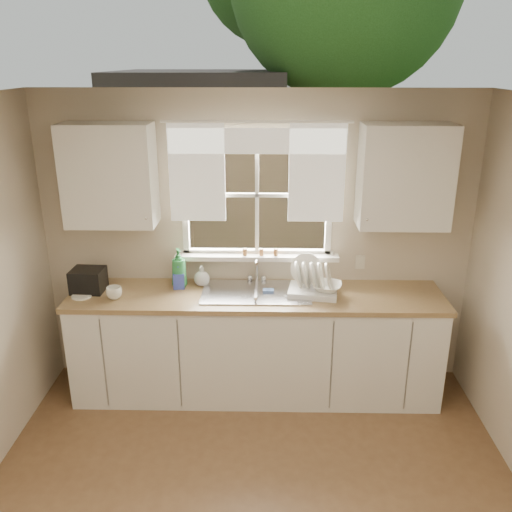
{
  "coord_description": "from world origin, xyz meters",
  "views": [
    {
      "loc": [
        0.08,
        -2.34,
        2.7
      ],
      "look_at": [
        0.0,
        1.65,
        1.25
      ],
      "focal_mm": 38.0,
      "sensor_mm": 36.0,
      "label": 1
    }
  ],
  "objects_px": {
    "soap_bottle_a": "(179,268)",
    "black_appliance": "(88,280)",
    "cup": "(114,293)",
    "dish_rack": "(312,284)"
  },
  "relations": [
    {
      "from": "soap_bottle_a",
      "to": "cup",
      "type": "distance_m",
      "value": 0.56
    },
    {
      "from": "cup",
      "to": "black_appliance",
      "type": "distance_m",
      "value": 0.29
    },
    {
      "from": "soap_bottle_a",
      "to": "black_appliance",
      "type": "distance_m",
      "value": 0.74
    },
    {
      "from": "dish_rack",
      "to": "soap_bottle_a",
      "type": "distance_m",
      "value": 1.11
    },
    {
      "from": "cup",
      "to": "black_appliance",
      "type": "xyz_separation_m",
      "value": [
        -0.25,
        0.15,
        0.04
      ]
    },
    {
      "from": "black_appliance",
      "to": "soap_bottle_a",
      "type": "bearing_deg",
      "value": 10.51
    },
    {
      "from": "dish_rack",
      "to": "cup",
      "type": "relative_size",
      "value": 3.38
    },
    {
      "from": "dish_rack",
      "to": "black_appliance",
      "type": "height_order",
      "value": "dish_rack"
    },
    {
      "from": "dish_rack",
      "to": "black_appliance",
      "type": "distance_m",
      "value": 1.83
    },
    {
      "from": "soap_bottle_a",
      "to": "black_appliance",
      "type": "height_order",
      "value": "soap_bottle_a"
    }
  ]
}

